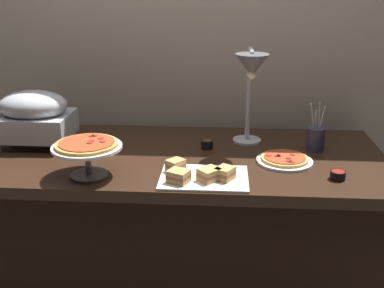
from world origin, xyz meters
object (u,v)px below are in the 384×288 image
Objects in this scene: sauce_cup_far at (338,175)px; utensil_holder at (315,138)px; sauce_cup_near at (207,144)px; heat_lamp at (251,75)px; pizza_plate_center at (87,149)px; pizza_plate_front at (285,160)px; chafing_dish at (34,115)px; sandwich_platter at (201,175)px.

utensil_holder is (-0.03, 0.34, 0.04)m from sauce_cup_far.
sauce_cup_near is 0.51m from utensil_holder.
heat_lamp is 8.21× the size of sauce_cup_near.
heat_lamp reaches higher than sauce_cup_far.
heat_lamp reaches higher than pizza_plate_center.
sauce_cup_far is (0.19, -0.17, 0.01)m from pizza_plate_front.
chafing_dish reaches higher than sauce_cup_far.
heat_lamp is (1.03, -0.01, 0.21)m from chafing_dish.
pizza_plate_center is (-0.67, -0.35, -0.24)m from heat_lamp.
chafing_dish is at bearing 166.60° from sauce_cup_far.
pizza_plate_front is 0.42m from sandwich_platter.
chafing_dish is 0.74× the size of heat_lamp.
pizza_plate_front is 0.26m from sauce_cup_far.
sandwich_platter is 0.37m from sauce_cup_near.
chafing_dish is 1.20m from pizza_plate_front.
utensil_holder is (1.34, 0.01, -0.09)m from chafing_dish.
heat_lamp is 1.65× the size of pizza_plate_center.
chafing_dish is at bearing 155.66° from sandwich_platter.
utensil_holder is at bearing 46.66° from pizza_plate_front.
heat_lamp is 0.41m from pizza_plate_front.
sandwich_platter is at bearing -1.34° from pizza_plate_center.
heat_lamp is 0.53m from sandwich_platter.
chafing_dish is at bearing 172.49° from pizza_plate_front.
pizza_plate_front is 0.85m from pizza_plate_center.
sauce_cup_far is 0.27× the size of utensil_holder.
sandwich_platter is at bearing -119.86° from heat_lamp.
chafing_dish is 1.42m from sauce_cup_far.
utensil_holder is at bearing 95.46° from sauce_cup_far.
heat_lamp is 0.79m from pizza_plate_center.
heat_lamp is at bearing 60.14° from sandwich_platter.
sandwich_platter is 0.56m from sauce_cup_far.
chafing_dish is 0.51m from pizza_plate_center.
utensil_holder reaches higher than sauce_cup_far.
sandwich_platter is at bearing -149.04° from pizza_plate_front.
heat_lamp is 2.02× the size of utensil_holder.
heat_lamp is 0.58m from sauce_cup_far.
chafing_dish reaches higher than sauce_cup_near.
pizza_plate_center is at bearing -165.99° from pizza_plate_front.
chafing_dish is 1.40× the size of pizza_plate_front.
chafing_dish is 0.84m from sauce_cup_near.
pizza_plate_center reaches higher than pizza_plate_front.
pizza_plate_front is at bearing 14.01° from pizza_plate_center.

